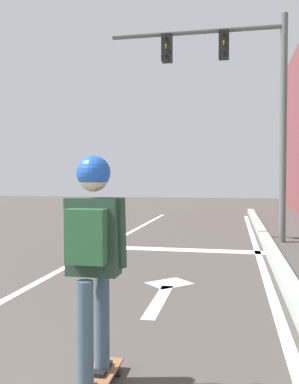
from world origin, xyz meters
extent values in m
cube|color=silver|center=(-0.41, 6.00, 0.00)|extent=(0.12, 20.00, 0.01)
cube|color=silver|center=(2.83, 6.00, 0.00)|extent=(0.12, 20.00, 0.01)
cube|color=silver|center=(1.28, 8.15, 0.00)|extent=(3.39, 0.40, 0.01)
cube|color=silver|center=(1.45, 4.57, 0.00)|extent=(0.16, 1.40, 0.01)
cube|color=silver|center=(1.45, 5.42, 0.00)|extent=(0.71, 0.71, 0.01)
cube|color=#9DA296|center=(3.08, 6.00, 0.07)|extent=(0.24, 24.00, 0.14)
cube|color=#8C5D3A|center=(1.39, 2.35, 0.07)|extent=(0.20, 0.83, 0.02)
cube|color=#B2B2B7|center=(1.39, 2.63, 0.06)|extent=(0.16, 0.05, 0.01)
cylinder|color=#2C2B2C|center=(1.29, 2.63, 0.03)|extent=(0.03, 0.05, 0.05)
cylinder|color=#2C2B2C|center=(1.49, 2.63, 0.03)|extent=(0.03, 0.05, 0.05)
cylinder|color=#3F5664|center=(1.39, 2.53, 0.46)|extent=(0.11, 0.11, 0.76)
cube|color=black|center=(1.39, 2.53, 0.09)|extent=(0.09, 0.24, 0.03)
cylinder|color=#3F5664|center=(1.39, 2.17, 0.46)|extent=(0.11, 0.11, 0.76)
cube|color=#2A4232|center=(1.39, 2.35, 1.10)|extent=(0.35, 0.18, 0.53)
cylinder|color=#2A4232|center=(1.20, 2.38, 1.13)|extent=(0.07, 0.14, 0.49)
cylinder|color=#2A4232|center=(1.58, 2.38, 1.13)|extent=(0.07, 0.11, 0.49)
sphere|color=beige|center=(1.39, 2.35, 1.51)|extent=(0.21, 0.21, 0.21)
sphere|color=blue|center=(1.39, 2.35, 1.54)|extent=(0.23, 0.23, 0.23)
cube|color=#2A5C35|center=(1.39, 2.21, 1.12)|extent=(0.26, 0.14, 0.36)
cylinder|color=#5C655E|center=(3.45, 9.65, 2.62)|extent=(0.16, 0.16, 5.24)
cylinder|color=#5C655E|center=(1.42, 9.65, 4.96)|extent=(4.06, 0.12, 0.12)
cube|color=black|center=(2.10, 9.65, 4.61)|extent=(0.24, 0.28, 0.64)
cylinder|color=#3A0605|center=(2.10, 9.50, 4.81)|extent=(0.02, 0.10, 0.10)
cylinder|color=yellow|center=(2.10, 9.50, 4.61)|extent=(0.02, 0.10, 0.10)
cylinder|color=black|center=(2.10, 9.50, 4.41)|extent=(0.02, 0.10, 0.10)
cube|color=black|center=(0.74, 9.65, 4.61)|extent=(0.24, 0.28, 0.64)
cylinder|color=#3A0605|center=(0.74, 9.50, 4.81)|extent=(0.02, 0.10, 0.10)
cylinder|color=yellow|center=(0.74, 9.50, 4.61)|extent=(0.02, 0.10, 0.10)
cylinder|color=black|center=(0.74, 9.50, 4.41)|extent=(0.02, 0.10, 0.10)
camera|label=1|loc=(2.33, -0.36, 1.51)|focal=38.87mm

